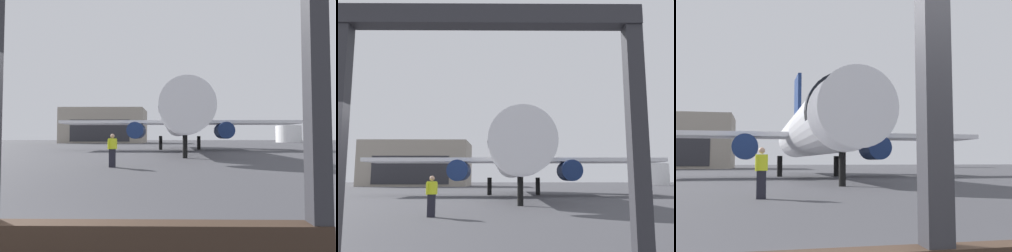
% 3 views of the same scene
% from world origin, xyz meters
% --- Properties ---
extents(ground_plane, '(220.00, 220.00, 0.00)m').
position_xyz_m(ground_plane, '(0.00, 40.00, 0.00)').
color(ground_plane, '#424247').
extents(airplane, '(28.19, 29.66, 10.58)m').
position_xyz_m(airplane, '(2.98, 28.65, 3.64)').
color(airplane, silver).
rests_on(airplane, ground).
extents(ground_crew_worker, '(0.43, 0.43, 1.74)m').
position_xyz_m(ground_crew_worker, '(-1.11, 11.31, 0.90)').
color(ground_crew_worker, black).
rests_on(ground_crew_worker, ground).
extents(distant_hangar, '(22.16, 13.26, 9.47)m').
position_xyz_m(distant_hangar, '(-16.66, 73.74, 4.73)').
color(distant_hangar, '#9E9384').
rests_on(distant_hangar, ground).
extents(fuel_storage_tank, '(7.30, 7.30, 5.10)m').
position_xyz_m(fuel_storage_tank, '(37.28, 79.98, 2.55)').
color(fuel_storage_tank, white).
rests_on(fuel_storage_tank, ground).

